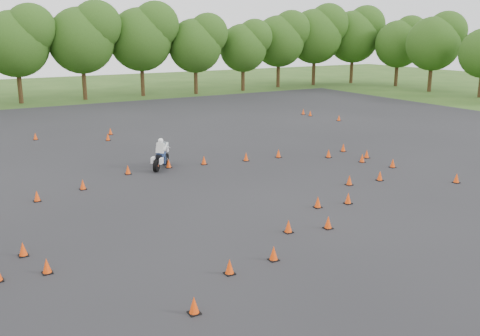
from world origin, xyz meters
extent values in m
plane|color=#2D5119|center=(0.00, 0.00, 0.00)|extent=(140.00, 140.00, 0.00)
plane|color=black|center=(0.00, 6.00, 0.01)|extent=(62.00, 62.00, 0.00)
cone|color=#EF430A|center=(6.92, 2.50, 0.23)|extent=(0.26, 0.26, 0.45)
cone|color=#EF430A|center=(16.64, 16.87, 0.23)|extent=(0.26, 0.26, 0.45)
cone|color=#EF430A|center=(16.18, 19.98, 0.23)|extent=(0.26, 0.26, 0.45)
cone|color=#EF430A|center=(1.82, 0.82, 0.23)|extent=(0.26, 0.26, 0.45)
cone|color=#EF430A|center=(-8.96, 0.09, 0.23)|extent=(0.26, 0.26, 0.45)
cone|color=#EF430A|center=(9.64, 6.29, 0.23)|extent=(0.26, 0.26, 0.45)
cone|color=#EF430A|center=(3.40, 9.16, 0.23)|extent=(0.26, 0.26, 0.45)
cone|color=#EF430A|center=(5.13, 2.66, 0.23)|extent=(0.26, 0.26, 0.45)
cone|color=#EF430A|center=(-4.28, -2.70, 0.23)|extent=(0.26, 0.26, 0.45)
cone|color=#EF430A|center=(-9.36, 1.78, 0.23)|extent=(0.26, 0.26, 0.45)
cone|color=#EF430A|center=(-6.18, -4.24, 0.23)|extent=(0.26, 0.26, 0.45)
cone|color=#EF430A|center=(0.66, -1.25, 0.23)|extent=(0.26, 0.26, 0.45)
cone|color=#EF430A|center=(-3.16, 9.74, 0.23)|extent=(0.26, 0.26, 0.45)
cone|color=#EF430A|center=(-5.59, 21.18, 0.23)|extent=(0.26, 0.26, 0.45)
cone|color=#EF430A|center=(-0.82, -0.84, 0.23)|extent=(0.26, 0.26, 0.45)
cone|color=#EF430A|center=(-0.89, 9.91, 0.23)|extent=(0.26, 0.26, 0.45)
cone|color=#EF430A|center=(9.62, 8.25, 0.23)|extent=(0.26, 0.26, 0.45)
cone|color=#EF430A|center=(9.77, 0.38, 0.23)|extent=(0.26, 0.26, 0.45)
cone|color=#EF430A|center=(-0.77, 20.44, 0.23)|extent=(0.26, 0.26, 0.45)
cone|color=#EF430A|center=(7.87, 7.48, 0.23)|extent=(0.26, 0.26, 0.45)
cone|color=#EF430A|center=(-5.80, 8.23, 0.23)|extent=(0.26, 0.26, 0.45)
cone|color=#EF430A|center=(-1.53, 18.52, 0.23)|extent=(0.26, 0.26, 0.45)
cone|color=#EF430A|center=(5.41, 8.93, 0.23)|extent=(0.26, 0.26, 0.45)
cone|color=#EF430A|center=(16.21, 20.98, 0.23)|extent=(0.26, 0.26, 0.45)
cone|color=#EF430A|center=(8.73, 5.67, 0.23)|extent=(0.26, 0.26, 0.45)
cone|color=#EF430A|center=(3.22, 0.57, 0.23)|extent=(0.26, 0.26, 0.45)
cone|color=#EF430A|center=(-2.60, -2.55, 0.23)|extent=(0.26, 0.26, 0.45)
cone|color=#EF430A|center=(-7.93, 7.47, 0.23)|extent=(0.26, 0.26, 0.45)
cone|color=#EF430A|center=(1.03, 9.62, 0.23)|extent=(0.26, 0.26, 0.45)
cone|color=#EF430A|center=(9.33, 4.01, 0.23)|extent=(0.26, 0.26, 0.45)
camera|label=1|loc=(-11.38, -15.46, 7.06)|focal=40.00mm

